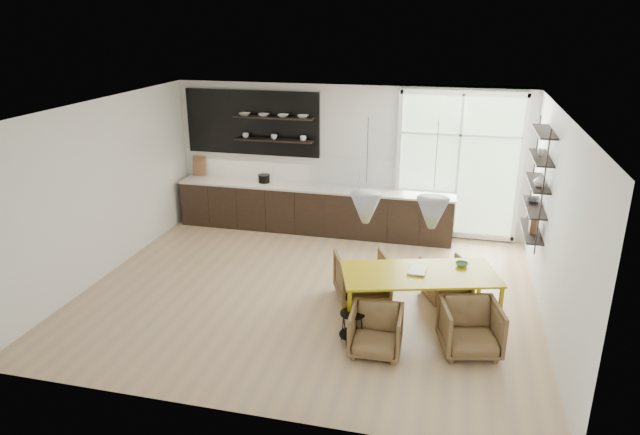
{
  "coord_description": "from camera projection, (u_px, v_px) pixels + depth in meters",
  "views": [
    {
      "loc": [
        2.1,
        -7.85,
        4.15
      ],
      "look_at": [
        0.03,
        0.6,
        1.05
      ],
      "focal_mm": 32.0,
      "sensor_mm": 36.0,
      "label": 1
    }
  ],
  "objects": [
    {
      "name": "armchair_front_left",
      "position": [
        376.0,
        331.0,
        7.34
      ],
      "size": [
        0.67,
        0.69,
        0.61
      ],
      "primitive_type": "imported",
      "rotation": [
        0.0,
        0.0,
        0.03
      ],
      "color": "brown",
      "rests_on": "ground"
    },
    {
      "name": "right_shelving",
      "position": [
        537.0,
        186.0,
        8.81
      ],
      "size": [
        0.26,
        1.22,
        1.9
      ],
      "color": "black",
      "rests_on": "ground"
    },
    {
      "name": "table_book",
      "position": [
        408.0,
        269.0,
        7.96
      ],
      "size": [
        0.26,
        0.34,
        0.03
      ],
      "primitive_type": "imported",
      "rotation": [
        0.0,
        0.0,
        -0.05
      ],
      "color": "white",
      "rests_on": "dining_table"
    },
    {
      "name": "armchair_back_right",
      "position": [
        446.0,
        279.0,
        8.79
      ],
      "size": [
        0.9,
        0.9,
        0.61
      ],
      "primitive_type": "imported",
      "rotation": [
        0.0,
        0.0,
        3.63
      ],
      "color": "brown",
      "rests_on": "ground"
    },
    {
      "name": "dining_table",
      "position": [
        420.0,
        276.0,
        7.91
      ],
      "size": [
        2.32,
        1.53,
        0.78
      ],
      "rotation": [
        0.0,
        0.0,
        0.29
      ],
      "color": "#BCA209",
      "rests_on": "ground"
    },
    {
      "name": "room",
      "position": [
        359.0,
        187.0,
        9.43
      ],
      "size": [
        7.02,
        6.01,
        2.91
      ],
      "color": "tan",
      "rests_on": "ground"
    },
    {
      "name": "kitchen_run",
      "position": [
        310.0,
        202.0,
        11.46
      ],
      "size": [
        5.54,
        0.69,
        2.75
      ],
      "color": "black",
      "rests_on": "ground"
    },
    {
      "name": "armchair_front_right",
      "position": [
        470.0,
        328.0,
        7.35
      ],
      "size": [
        0.88,
        0.9,
        0.68
      ],
      "primitive_type": "imported",
      "rotation": [
        0.0,
        0.0,
        0.24
      ],
      "color": "brown",
      "rests_on": "ground"
    },
    {
      "name": "armchair_back_left",
      "position": [
        362.0,
        277.0,
        8.74
      ],
      "size": [
        1.01,
        1.03,
        0.72
      ],
      "primitive_type": "imported",
      "rotation": [
        0.0,
        0.0,
        3.54
      ],
      "color": "brown",
      "rests_on": "ground"
    },
    {
      "name": "table_bowl",
      "position": [
        462.0,
        264.0,
        8.1
      ],
      "size": [
        0.2,
        0.2,
        0.06
      ],
      "primitive_type": "imported",
      "rotation": [
        0.0,
        0.0,
        0.16
      ],
      "color": "#498051",
      "rests_on": "dining_table"
    },
    {
      "name": "wire_stool",
      "position": [
        353.0,
        323.0,
        7.56
      ],
      "size": [
        0.36,
        0.36,
        0.45
      ],
      "rotation": [
        0.0,
        0.0,
        -0.43
      ],
      "color": "black",
      "rests_on": "ground"
    }
  ]
}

